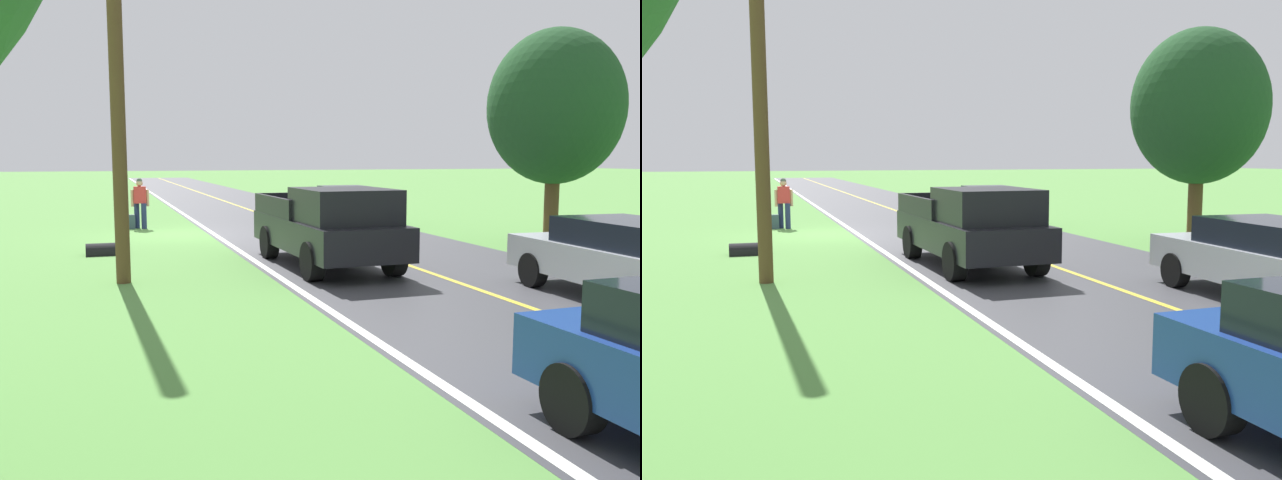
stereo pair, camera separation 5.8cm
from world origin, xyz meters
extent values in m
plane|color=#568E42|center=(0.00, 0.00, 0.00)|extent=(200.00, 200.00, 0.00)
cube|color=#3D3D42|center=(-4.23, 0.00, 0.00)|extent=(6.80, 120.00, 0.00)
cube|color=silver|center=(-1.01, 0.00, 0.01)|extent=(0.16, 117.60, 0.00)
cube|color=gold|center=(-4.23, 0.00, 0.01)|extent=(0.14, 117.60, 0.00)
cylinder|color=navy|center=(1.02, -2.12, 0.44)|extent=(0.18, 0.18, 0.88)
cylinder|color=navy|center=(1.24, -2.35, 0.44)|extent=(0.18, 0.18, 0.88)
cube|color=red|center=(1.13, -2.23, 1.17)|extent=(0.40, 0.27, 0.58)
sphere|color=tan|center=(1.13, -2.23, 1.57)|extent=(0.23, 0.23, 0.23)
sphere|color=#4C564C|center=(1.13, -2.23, 1.65)|extent=(0.20, 0.20, 0.20)
cube|color=black|center=(1.13, -2.43, 1.20)|extent=(0.32, 0.21, 0.44)
cylinder|color=tan|center=(0.87, -2.22, 1.06)|extent=(0.10, 0.10, 0.58)
cylinder|color=tan|center=(1.39, -2.21, 1.06)|extent=(0.10, 0.10, 0.58)
cube|color=#384C56|center=(1.55, -2.18, 0.25)|extent=(0.46, 0.21, 0.49)
cube|color=black|center=(-2.39, 7.47, 0.75)|extent=(2.12, 5.44, 0.70)
cube|color=black|center=(-2.42, 8.66, 1.46)|extent=(1.89, 2.20, 0.72)
cube|color=black|center=(-2.42, 8.66, 1.53)|extent=(1.71, 1.33, 0.43)
cube|color=black|center=(-3.31, 6.37, 1.33)|extent=(0.17, 3.03, 0.45)
cube|color=black|center=(-1.43, 6.41, 1.33)|extent=(0.17, 3.03, 0.45)
cube|color=black|center=(-2.34, 4.88, 1.33)|extent=(1.84, 0.14, 0.45)
cylinder|color=black|center=(-3.33, 9.20, 0.40)|extent=(0.32, 0.81, 0.80)
cylinder|color=black|center=(-1.53, 9.24, 0.40)|extent=(0.32, 0.81, 0.80)
cylinder|color=black|center=(-3.26, 5.90, 0.40)|extent=(0.32, 0.81, 0.80)
cylinder|color=black|center=(-1.46, 5.94, 0.40)|extent=(0.32, 0.81, 0.80)
cylinder|color=brown|center=(-9.58, 6.00, 1.14)|extent=(0.40, 0.40, 2.28)
ellipsoid|color=#1E4723|center=(-9.58, 6.00, 3.85)|extent=(3.70, 3.70, 4.26)
cube|color=#66754C|center=(-6.12, -1.28, 0.64)|extent=(1.98, 4.45, 0.62)
cube|color=black|center=(-6.11, -1.08, 1.18)|extent=(1.70, 2.42, 0.46)
cylinder|color=black|center=(-5.32, -2.70, 0.33)|extent=(0.26, 0.67, 0.66)
cylinder|color=black|center=(-7.01, -2.65, 0.33)|extent=(0.26, 0.67, 0.66)
cylinder|color=black|center=(-5.23, 0.09, 0.33)|extent=(0.26, 0.67, 0.66)
cylinder|color=black|center=(-6.92, 0.15, 0.33)|extent=(0.26, 0.67, 0.66)
cube|color=#B2B7C1|center=(-6.17, 12.56, 0.64)|extent=(2.00, 4.46, 0.62)
cube|color=black|center=(-6.16, 12.76, 1.18)|extent=(1.71, 2.43, 0.46)
cylinder|color=black|center=(-5.37, 11.13, 0.33)|extent=(0.26, 0.67, 0.66)
cylinder|color=black|center=(-7.06, 11.19, 0.33)|extent=(0.26, 0.67, 0.66)
cylinder|color=black|center=(-5.27, 13.93, 0.33)|extent=(0.26, 0.67, 0.66)
cylinder|color=black|center=(-1.48, 17.22, 0.33)|extent=(0.26, 0.67, 0.66)
cylinder|color=brown|center=(2.08, 8.26, 4.01)|extent=(0.28, 0.28, 8.02)
cylinder|color=black|center=(2.45, 4.08, 0.00)|extent=(0.80, 0.60, 0.60)
camera|label=1|loc=(2.51, 22.11, 2.49)|focal=38.25mm
camera|label=2|loc=(2.45, 22.13, 2.49)|focal=38.25mm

